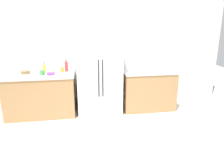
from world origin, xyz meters
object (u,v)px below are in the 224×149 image
(refrigerator, at_px, (99,74))
(bottle_b, at_px, (44,69))
(cup_a, at_px, (62,70))
(bowl_a, at_px, (51,74))
(bottle_a, at_px, (66,67))
(cup_b, at_px, (42,73))
(toaster, at_px, (150,66))
(bowl_b, at_px, (25,72))
(rice_cooker, at_px, (139,65))

(refrigerator, relative_size, bottle_b, 7.62)
(cup_a, relative_size, bowl_a, 0.67)
(bowl_a, bearing_deg, bottle_a, 39.00)
(bottle_b, xyz_separation_m, cup_b, (-0.02, -0.19, -0.04))
(bottle_b, bearing_deg, refrigerator, -6.43)
(bottle_a, bearing_deg, refrigerator, -14.46)
(toaster, bearing_deg, cup_a, 177.48)
(bowl_b, bearing_deg, toaster, -1.83)
(refrigerator, bearing_deg, cup_a, 170.96)
(toaster, height_order, cup_b, toaster)
(bottle_a, bearing_deg, rice_cooker, -8.32)
(rice_cooker, xyz_separation_m, bowl_b, (-2.39, 0.17, -0.12))
(rice_cooker, distance_m, bottle_a, 1.57)
(refrigerator, bearing_deg, bottle_b, 173.57)
(rice_cooker, bearing_deg, refrigerator, 176.77)
(toaster, distance_m, bowl_a, 2.16)
(rice_cooker, relative_size, bottle_b, 1.38)
(refrigerator, xyz_separation_m, bottle_a, (-0.69, 0.18, 0.16))
(refrigerator, xyz_separation_m, cup_b, (-1.16, -0.06, 0.10))
(refrigerator, relative_size, bowl_a, 11.01)
(rice_cooker, bearing_deg, bottle_a, 171.68)
(toaster, xyz_separation_m, cup_a, (-1.94, 0.09, -0.03))
(rice_cooker, relative_size, cup_b, 3.06)
(cup_b, relative_size, bowl_b, 0.52)
(refrigerator, height_order, toaster, refrigerator)
(bottle_b, height_order, bowl_a, bottle_b)
(cup_b, xyz_separation_m, bowl_a, (0.17, -0.00, -0.02))
(rice_cooker, height_order, cup_a, rice_cooker)
(bowl_a, bearing_deg, rice_cooker, 0.50)
(refrigerator, relative_size, bowl_b, 8.76)
(refrigerator, xyz_separation_m, bottle_b, (-1.14, 0.13, 0.14))
(toaster, distance_m, cup_b, 2.32)
(refrigerator, relative_size, cup_a, 16.54)
(bottle_b, bearing_deg, bowl_b, -179.39)
(bottle_b, bearing_deg, cup_a, -0.72)
(cup_a, xyz_separation_m, bowl_a, (-0.21, -0.19, -0.03))
(cup_b, distance_m, bowl_a, 0.17)
(bottle_b, bearing_deg, cup_b, -94.58)
(refrigerator, height_order, bowl_a, refrigerator)
(toaster, relative_size, bowl_a, 1.58)
(toaster, relative_size, rice_cooker, 0.79)
(refrigerator, bearing_deg, rice_cooker, -3.23)
(toaster, relative_size, cup_b, 2.43)
(bottle_a, distance_m, cup_b, 0.53)
(cup_a, height_order, bowl_a, cup_a)
(toaster, xyz_separation_m, cup_b, (-2.32, -0.10, -0.03))
(bottle_b, height_order, bowl_b, bottle_b)
(toaster, height_order, bottle_b, bottle_b)
(refrigerator, distance_m, bowl_b, 1.54)
(bowl_a, height_order, bowl_b, bowl_b)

